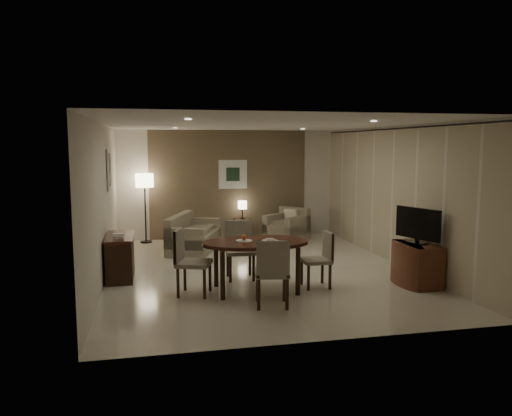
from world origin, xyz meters
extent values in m
cube|color=beige|center=(0.00, 0.00, 0.00)|extent=(5.50, 7.00, 0.00)
cube|color=white|center=(0.00, 0.00, 2.70)|extent=(5.50, 7.00, 0.00)
cube|color=brown|center=(0.00, 3.50, 1.35)|extent=(5.50, 0.00, 2.70)
cube|color=beige|center=(-2.75, 0.00, 1.35)|extent=(0.00, 7.00, 2.70)
cube|color=beige|center=(2.75, 0.00, 1.35)|extent=(0.00, 7.00, 2.70)
cube|color=brown|center=(0.00, 3.48, 1.35)|extent=(3.96, 0.03, 2.70)
cylinder|color=black|center=(2.68, 0.00, 2.64)|extent=(0.03, 6.80, 0.03)
cube|color=silver|center=(0.10, 3.46, 1.60)|extent=(0.72, 0.03, 0.72)
cube|color=#1B3220|center=(0.10, 3.44, 1.60)|extent=(0.34, 0.01, 0.34)
cube|color=silver|center=(-2.72, 1.20, 1.85)|extent=(0.03, 0.60, 0.80)
cube|color=gray|center=(-2.71, 1.20, 1.85)|extent=(0.01, 0.46, 0.64)
cylinder|color=white|center=(-1.40, -1.80, 2.69)|extent=(0.10, 0.10, 0.01)
cylinder|color=white|center=(1.40, -1.80, 2.69)|extent=(0.10, 0.10, 0.01)
cylinder|color=white|center=(-1.40, 1.80, 2.69)|extent=(0.10, 0.10, 0.01)
cylinder|color=white|center=(1.40, 1.80, 2.69)|extent=(0.10, 0.10, 0.01)
cylinder|color=white|center=(-0.50, -1.23, 0.81)|extent=(0.26, 0.26, 0.02)
cylinder|color=white|center=(-0.10, -1.33, 0.81)|extent=(0.26, 0.26, 0.02)
sphere|color=#A83E13|center=(-0.50, -1.23, 0.87)|extent=(0.09, 0.09, 0.09)
cube|color=white|center=(-0.10, -1.33, 0.84)|extent=(0.12, 0.08, 0.03)
cylinder|color=#403423|center=(0.30, 2.22, 0.01)|extent=(1.16, 1.16, 0.01)
camera|label=1|loc=(-1.94, -8.92, 2.32)|focal=35.00mm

